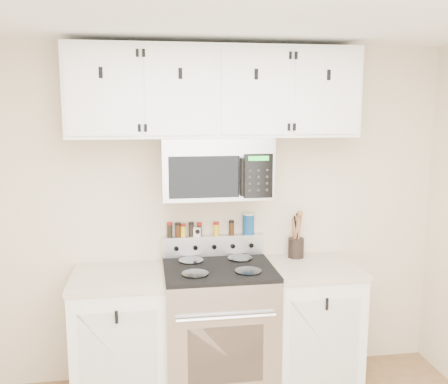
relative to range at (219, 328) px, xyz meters
name	(u,v)px	position (x,y,z in m)	size (l,w,h in m)	color
back_wall	(213,215)	(0.00, 0.32, 0.76)	(3.50, 0.01, 2.50)	beige
range	(219,328)	(0.00, 0.00, 0.00)	(0.76, 0.65, 1.10)	#B7B7BA
base_cabinet_left	(121,337)	(-0.69, 0.02, -0.03)	(0.64, 0.62, 0.92)	white
base_cabinet_right	(310,324)	(0.69, 0.02, -0.03)	(0.64, 0.62, 0.92)	white
microwave	(216,168)	(0.00, 0.13, 1.14)	(0.76, 0.44, 0.42)	#9E9EA3
upper_cabinets	(215,92)	(0.00, 0.15, 1.66)	(2.00, 0.35, 0.62)	white
utensil_crock	(296,246)	(0.62, 0.22, 0.52)	(0.12, 0.12, 0.35)	black
kitchen_timer	(197,232)	(-0.12, 0.28, 0.65)	(0.06, 0.05, 0.07)	white
salt_canister	(248,224)	(0.27, 0.28, 0.69)	(0.09, 0.09, 0.16)	navy
spice_jar_0	(170,230)	(-0.32, 0.28, 0.67)	(0.04, 0.04, 0.11)	black
spice_jar_1	(178,230)	(-0.26, 0.28, 0.67)	(0.04, 0.04, 0.11)	#3C1D0E
spice_jar_2	(183,230)	(-0.22, 0.28, 0.66)	(0.04, 0.04, 0.09)	yellow
spice_jar_3	(191,229)	(-0.16, 0.28, 0.67)	(0.04, 0.04, 0.11)	black
spice_jar_4	(200,229)	(-0.10, 0.28, 0.66)	(0.04, 0.04, 0.10)	#381D0D
spice_jar_5	(216,229)	(0.02, 0.28, 0.66)	(0.04, 0.04, 0.10)	yellow
spice_jar_6	(232,227)	(0.14, 0.28, 0.67)	(0.04, 0.04, 0.11)	#3B210E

